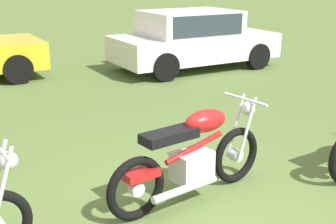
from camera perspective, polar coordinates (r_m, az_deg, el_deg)
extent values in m
plane|color=#567038|center=(4.68, 4.74, -12.85)|extent=(120.00, 120.00, 0.00)
cylinder|color=silver|center=(3.95, -20.21, -9.39)|extent=(0.27, 0.10, 0.74)
sphere|color=silver|center=(3.96, -19.46, -5.81)|extent=(0.19, 0.19, 0.16)
torus|color=black|center=(5.27, 8.57, -5.40)|extent=(0.66, 0.28, 0.66)
torus|color=black|center=(4.47, -4.03, -9.60)|extent=(0.66, 0.28, 0.66)
cylinder|color=silver|center=(5.27, 8.57, -5.40)|extent=(0.16, 0.14, 0.14)
cylinder|color=silver|center=(4.47, -4.03, -9.60)|extent=(0.16, 0.14, 0.14)
cylinder|color=silver|center=(5.25, 8.49, -1.67)|extent=(0.26, 0.11, 0.72)
cylinder|color=silver|center=(5.14, 9.92, -2.19)|extent=(0.26, 0.11, 0.72)
cube|color=silver|center=(4.83, 3.02, -6.76)|extent=(0.47, 0.40, 0.32)
cylinder|color=red|center=(4.77, 3.33, -4.48)|extent=(0.74, 0.28, 0.22)
ellipsoid|color=red|center=(4.77, 4.76, -1.09)|extent=(0.57, 0.40, 0.24)
cube|color=black|center=(4.50, 0.17, -3.00)|extent=(0.64, 0.41, 0.10)
cube|color=red|center=(4.43, -3.42, -7.78)|extent=(0.40, 0.28, 0.08)
cylinder|color=silver|center=(5.12, 9.68, 1.60)|extent=(0.22, 0.62, 0.03)
sphere|color=silver|center=(5.20, 10.07, 0.43)|extent=(0.20, 0.20, 0.16)
cylinder|color=silver|center=(4.65, 2.18, -9.66)|extent=(0.79, 0.31, 0.08)
cylinder|color=black|center=(11.98, -20.22, 6.56)|extent=(0.67, 0.33, 0.64)
cylinder|color=black|center=(10.32, -18.40, 5.14)|extent=(0.67, 0.33, 0.64)
cube|color=silver|center=(11.37, 3.34, 8.24)|extent=(4.28, 2.46, 0.60)
cube|color=silver|center=(11.21, 2.73, 11.12)|extent=(2.46, 1.99, 0.60)
cube|color=#2D3842|center=(11.21, 2.73, 11.22)|extent=(2.14, 1.97, 0.48)
cylinder|color=black|center=(12.84, 6.22, 8.19)|extent=(0.67, 0.32, 0.64)
cylinder|color=black|center=(11.52, 11.20, 6.90)|extent=(0.67, 0.32, 0.64)
cylinder|color=black|center=(11.51, -4.58, 7.17)|extent=(0.67, 0.32, 0.64)
cylinder|color=black|center=(10.02, -0.38, 5.69)|extent=(0.67, 0.32, 0.64)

